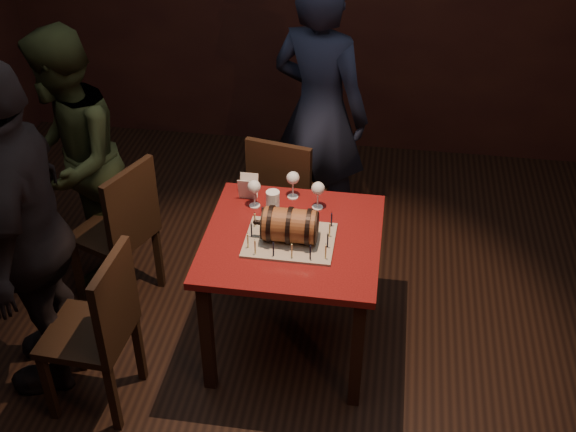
{
  "coord_description": "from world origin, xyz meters",
  "views": [
    {
      "loc": [
        0.52,
        -2.77,
        2.94
      ],
      "look_at": [
        0.08,
        0.05,
        0.95
      ],
      "focal_mm": 45.0,
      "sensor_mm": 36.0,
      "label": 1
    }
  ],
  "objects": [
    {
      "name": "pub_table",
      "position": [
        0.08,
        0.16,
        0.64
      ],
      "size": [
        0.9,
        0.9,
        0.75
      ],
      "color": "#500D0E",
      "rests_on": "ground"
    },
    {
      "name": "menu_card",
      "position": [
        -0.21,
        0.48,
        0.81
      ],
      "size": [
        0.1,
        0.05,
        0.13
      ],
      "primitive_type": null,
      "color": "white",
      "rests_on": "pub_table"
    },
    {
      "name": "person_left_front",
      "position": [
        -1.15,
        -0.21,
        0.9
      ],
      "size": [
        0.68,
        1.13,
        1.8
      ],
      "primitive_type": "imported",
      "rotation": [
        0.0,
        0.0,
        -1.33
      ],
      "color": "black",
      "rests_on": "ground"
    },
    {
      "name": "pint_of_ale",
      "position": [
        -0.05,
        0.32,
        0.82
      ],
      "size": [
        0.07,
        0.07,
        0.15
      ],
      "color": "silver",
      "rests_on": "pub_table"
    },
    {
      "name": "wine_glass_right",
      "position": [
        0.18,
        0.44,
        0.87
      ],
      "size": [
        0.07,
        0.07,
        0.16
      ],
      "color": "silver",
      "rests_on": "pub_table"
    },
    {
      "name": "chair_left_front",
      "position": [
        -0.77,
        -0.39,
        0.52
      ],
      "size": [
        0.42,
        0.42,
        0.93
      ],
      "color": "black",
      "rests_on": "ground"
    },
    {
      "name": "cake_board",
      "position": [
        0.07,
        0.12,
        0.76
      ],
      "size": [
        0.45,
        0.35,
        0.01
      ],
      "primitive_type": "cube",
      "color": "gray",
      "rests_on": "pub_table"
    },
    {
      "name": "room_shell",
      "position": [
        0.0,
        0.0,
        1.4
      ],
      "size": [
        5.04,
        5.04,
        2.8
      ],
      "color": "black",
      "rests_on": "ground"
    },
    {
      "name": "person_back",
      "position": [
        0.09,
        1.28,
        0.89
      ],
      "size": [
        0.76,
        0.64,
        1.78
      ],
      "primitive_type": "imported",
      "rotation": [
        0.0,
        0.0,
        2.75
      ],
      "color": "black",
      "rests_on": "ground"
    },
    {
      "name": "person_left_rear",
      "position": [
        -1.3,
        0.64,
        0.79
      ],
      "size": [
        0.79,
        0.91,
        1.59
      ],
      "primitive_type": "imported",
      "rotation": [
        0.0,
        0.0,
        -1.29
      ],
      "color": "#2F371B",
      "rests_on": "ground"
    },
    {
      "name": "chair_back",
      "position": [
        -0.07,
        0.88,
        0.52
      ],
      "size": [
        0.47,
        0.47,
        0.93
      ],
      "color": "black",
      "rests_on": "ground"
    },
    {
      "name": "wine_glass_mid",
      "position": [
        0.03,
        0.52,
        0.87
      ],
      "size": [
        0.07,
        0.07,
        0.16
      ],
      "color": "silver",
      "rests_on": "pub_table"
    },
    {
      "name": "chair_left_rear",
      "position": [
        -0.95,
        0.4,
        0.52
      ],
      "size": [
        0.52,
        0.52,
        0.93
      ],
      "color": "black",
      "rests_on": "ground"
    },
    {
      "name": "wine_glass_left",
      "position": [
        -0.16,
        0.4,
        0.87
      ],
      "size": [
        0.07,
        0.07,
        0.16
      ],
      "color": "silver",
      "rests_on": "pub_table"
    },
    {
      "name": "barrel_cake",
      "position": [
        0.07,
        0.12,
        0.85
      ],
      "size": [
        0.33,
        0.19,
        0.19
      ],
      "color": "brown",
      "rests_on": "cake_board"
    },
    {
      "name": "birthday_candles",
      "position": [
        0.08,
        0.12,
        0.8
      ],
      "size": [
        0.4,
        0.3,
        0.09
      ],
      "color": "#F4EB92",
      "rests_on": "cake_board"
    }
  ]
}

